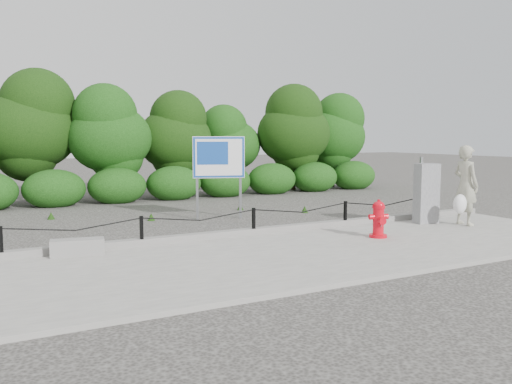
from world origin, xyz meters
The scene contains 10 objects.
ground centered at (0.00, 0.00, 0.00)m, with size 90.00×90.00×0.00m, color #2D2B28.
sidewalk centered at (0.00, -2.00, 0.04)m, with size 14.00×4.00×0.08m, color gray.
curb centered at (0.00, 0.05, 0.15)m, with size 14.00×0.22×0.14m, color slate.
chain_barrier centered at (0.00, 0.00, 0.46)m, with size 10.06×0.06×0.60m.
treeline centered at (0.52, 8.95, 2.36)m, with size 20.15×3.55×4.37m.
fire_hydrant centered at (2.22, -1.51, 0.47)m, with size 0.48×0.48×0.81m.
pedestrian centered at (5.14, -1.26, 1.02)m, with size 0.78×0.73×1.94m.
concrete_block centered at (-3.77, -0.25, 0.23)m, with size 0.94×0.33×0.30m, color gray.
utility_cabinet centered at (4.53, -0.60, 0.82)m, with size 0.60×0.44×1.63m.
advertising_sign centered at (0.50, 2.91, 1.57)m, with size 1.32×0.54×2.22m.
Camera 1 is at (-5.53, -10.28, 2.25)m, focal length 38.00 mm.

